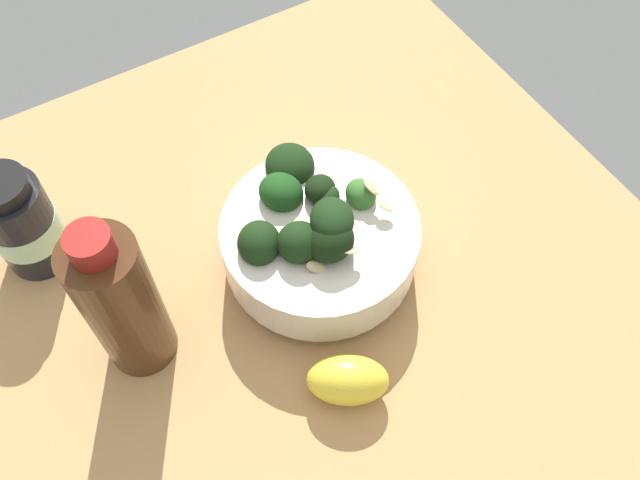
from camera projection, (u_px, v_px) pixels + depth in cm
name	position (u px, v px, depth cm)	size (l,w,h in cm)	color
ground_plane	(305.00, 275.00, 65.01)	(64.48, 64.48, 4.29)	tan
bowl_of_broccoli	(317.00, 236.00, 59.57)	(18.95, 17.42, 10.76)	silver
lemon_wedge	(348.00, 380.00, 54.74)	(6.73, 4.05, 4.52)	yellow
bottle_tall	(22.00, 223.00, 59.46)	(6.13, 6.13, 11.06)	black
bottle_short	(119.00, 299.00, 52.19)	(5.81, 5.81, 17.52)	#472814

